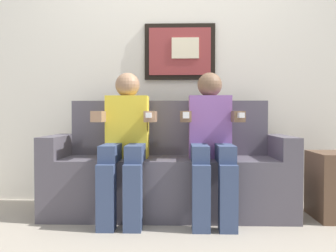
% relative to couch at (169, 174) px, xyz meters
% --- Properties ---
extents(ground_plane, '(5.59, 5.59, 0.00)m').
position_rel_couch_xyz_m(ground_plane, '(0.00, -0.33, -0.31)').
color(ground_plane, '#9E9384').
extents(back_wall_assembly, '(4.30, 0.10, 2.60)m').
position_rel_couch_xyz_m(back_wall_assembly, '(0.00, 0.44, 0.99)').
color(back_wall_assembly, silver).
rests_on(back_wall_assembly, ground_plane).
extents(couch, '(1.90, 0.58, 0.90)m').
position_rel_couch_xyz_m(couch, '(0.00, 0.00, 0.00)').
color(couch, '#514C56').
rests_on(couch, ground_plane).
extents(person_on_left, '(0.46, 0.56, 1.11)m').
position_rel_couch_xyz_m(person_on_left, '(-0.32, -0.17, 0.29)').
color(person_on_left, yellow).
rests_on(person_on_left, ground_plane).
extents(person_on_right, '(0.46, 0.56, 1.11)m').
position_rel_couch_xyz_m(person_on_right, '(0.32, -0.17, 0.29)').
color(person_on_right, '#8C59A5').
rests_on(person_on_right, ground_plane).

